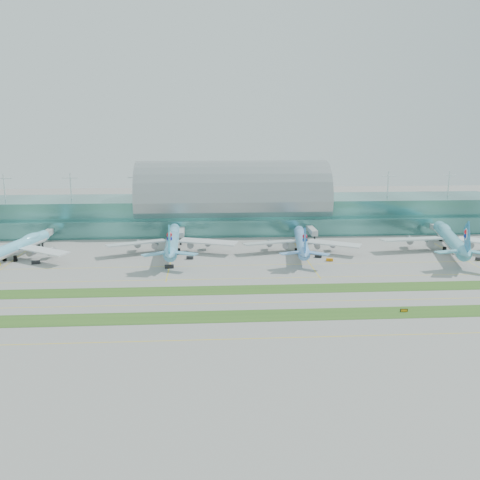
{
  "coord_description": "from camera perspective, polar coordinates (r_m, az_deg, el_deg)",
  "views": [
    {
      "loc": [
        -16.83,
        -204.98,
        66.81
      ],
      "look_at": [
        0.0,
        55.0,
        9.0
      ],
      "focal_mm": 40.0,
      "sensor_mm": 36.0,
      "label": 1
    }
  ],
  "objects": [
    {
      "name": "taxiline_a",
      "position": [
        171.44,
        2.26,
        -10.43
      ],
      "size": [
        420.0,
        0.35,
        0.01
      ],
      "primitive_type": "cube",
      "color": "yellow",
      "rests_on": "ground"
    },
    {
      "name": "grass_strip_far",
      "position": [
        218.14,
        0.9,
        -5.31
      ],
      "size": [
        420.0,
        12.0,
        0.08
      ],
      "primitive_type": "cube",
      "color": "#2D591E",
      "rests_on": "ground"
    },
    {
      "name": "taxiline_b",
      "position": [
        203.03,
        1.27,
        -6.7
      ],
      "size": [
        420.0,
        0.35,
        0.01
      ],
      "primitive_type": "cube",
      "color": "yellow",
      "rests_on": "ground"
    },
    {
      "name": "taxiway_sign_east",
      "position": [
        202.19,
        17.09,
        -7.19
      ],
      "size": [
        2.73,
        0.46,
        1.15
      ],
      "rotation": [
        0.0,
        0.0,
        -0.05
      ],
      "color": "black",
      "rests_on": "ground"
    },
    {
      "name": "gse_f",
      "position": [
        271.59,
        8.35,
        -1.72
      ],
      "size": [
        3.84,
        2.83,
        1.33
      ],
      "primitive_type": "cube",
      "rotation": [
        0.0,
        0.0,
        -0.34
      ],
      "color": "black",
      "rests_on": "ground"
    },
    {
      "name": "airliner_d",
      "position": [
        301.07,
        21.52,
        0.18
      ],
      "size": [
        71.13,
        82.16,
        22.95
      ],
      "rotation": [
        0.0,
        0.0,
        -0.25
      ],
      "color": "#5CB4CC",
      "rests_on": "ground"
    },
    {
      "name": "airliner_a",
      "position": [
        287.22,
        -22.98,
        -0.69
      ],
      "size": [
        62.49,
        71.99,
        20.01
      ],
      "rotation": [
        0.0,
        0.0,
        -0.22
      ],
      "color": "#69C9E8",
      "rests_on": "ground"
    },
    {
      "name": "airliner_b",
      "position": [
        280.33,
        -7.2,
        -0.0
      ],
      "size": [
        68.04,
        77.13,
        21.25
      ],
      "rotation": [
        0.0,
        0.0,
        0.02
      ],
      "color": "#63B3DA",
      "rests_on": "ground"
    },
    {
      "name": "gse_e",
      "position": [
        265.69,
        9.54,
        -2.09
      ],
      "size": [
        3.69,
        2.58,
        1.29
      ],
      "primitive_type": "cube",
      "rotation": [
        0.0,
        0.0,
        -0.29
      ],
      "color": "orange",
      "rests_on": "ground"
    },
    {
      "name": "terminal",
      "position": [
        338.31,
        -0.81,
        3.57
      ],
      "size": [
        340.0,
        69.1,
        36.0
      ],
      "color": "#3D7A75",
      "rests_on": "ground"
    },
    {
      "name": "airliner_c",
      "position": [
        280.72,
        6.56,
        -0.1
      ],
      "size": [
        61.09,
        69.85,
        19.24
      ],
      "rotation": [
        0.0,
        0.0,
        -0.13
      ],
      "color": "#6AA7EB",
      "rests_on": "ground"
    },
    {
      "name": "taxiline_c",
      "position": [
        233.39,
        0.59,
        -4.12
      ],
      "size": [
        420.0,
        0.35,
        0.01
      ],
      "primitive_type": "cube",
      "color": "yellow",
      "rests_on": "ground"
    },
    {
      "name": "grass_strip_near",
      "position": [
        189.91,
        1.63,
        -8.08
      ],
      "size": [
        420.0,
        12.0,
        0.08
      ],
      "primitive_type": "cube",
      "color": "#2D591E",
      "rests_on": "ground"
    },
    {
      "name": "gse_b",
      "position": [
        274.92,
        -20.96,
        -2.24
      ],
      "size": [
        4.24,
        2.8,
        1.51
      ],
      "primitive_type": "cube",
      "rotation": [
        0.0,
        0.0,
        0.26
      ],
      "color": "black",
      "rests_on": "ground"
    },
    {
      "name": "gse_c",
      "position": [
        251.39,
        -7.56,
        -2.83
      ],
      "size": [
        4.35,
        2.4,
        1.58
      ],
      "primitive_type": "cube",
      "rotation": [
        0.0,
        0.0,
        0.16
      ],
      "color": "black",
      "rests_on": "ground"
    },
    {
      "name": "gse_d",
      "position": [
        266.82,
        -5.37,
        -1.88
      ],
      "size": [
        3.58,
        2.31,
        1.46
      ],
      "primitive_type": "cube",
      "rotation": [
        0.0,
        0.0,
        -0.17
      ],
      "color": "black",
      "rests_on": "ground"
    },
    {
      "name": "ground",
      "position": [
        216.25,
        0.95,
        -5.49
      ],
      "size": [
        700.0,
        700.0,
        0.0
      ],
      "primitive_type": "plane",
      "color": "gray",
      "rests_on": "ground"
    },
    {
      "name": "gse_g",
      "position": [
        288.37,
        24.16,
        -1.84
      ],
      "size": [
        3.73,
        2.83,
        1.59
      ],
      "primitive_type": "cube",
      "rotation": [
        0.0,
        0.0,
        0.31
      ],
      "color": "black",
      "rests_on": "ground"
    },
    {
      "name": "taxiline_d",
      "position": [
        254.49,
        0.22,
        -2.71
      ],
      "size": [
        420.0,
        0.35,
        0.01
      ],
      "primitive_type": "cube",
      "color": "yellow",
      "rests_on": "ground"
    }
  ]
}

